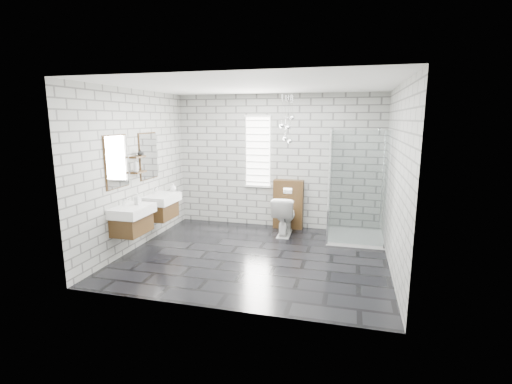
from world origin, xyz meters
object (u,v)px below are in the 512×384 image
at_px(vanity_right, 160,200).
at_px(vanity_left, 130,212).
at_px(cistern_panel, 288,204).
at_px(toilet, 284,215).
at_px(shower_enclosure, 351,214).

bearing_deg(vanity_right, vanity_left, -90.00).
height_order(cistern_panel, toilet, cistern_panel).
distance_m(cistern_panel, toilet, 0.47).
xyz_separation_m(vanity_right, cistern_panel, (2.17, 1.31, -0.26)).
distance_m(vanity_left, toilet, 2.85).
relative_size(vanity_right, toilet, 2.08).
bearing_deg(toilet, shower_enclosure, 175.34).
bearing_deg(cistern_panel, toilet, -90.00).
bearing_deg(vanity_left, vanity_right, 90.00).
relative_size(vanity_right, shower_enclosure, 0.77).
xyz_separation_m(cistern_panel, toilet, (0.00, -0.45, -0.12)).
relative_size(vanity_left, shower_enclosure, 0.77).
height_order(cistern_panel, shower_enclosure, shower_enclosure).
distance_m(vanity_right, shower_enclosure, 3.51).
height_order(vanity_right, shower_enclosure, shower_enclosure).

